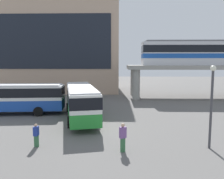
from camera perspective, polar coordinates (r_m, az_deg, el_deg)
name	(u,v)px	position (r m, az deg, el deg)	size (l,w,h in m)	color
ground_plane	(104,106)	(29.74, -2.03, -4.05)	(120.00, 120.00, 0.00)	#605E5B
station_building	(52,48)	(47.05, -14.53, 9.75)	(25.82, 11.88, 16.37)	tan
elevated_platform	(217,70)	(40.08, 24.39, 4.46)	(28.08, 6.84, 5.08)	#9E9B93
train	(222,53)	(40.32, 25.35, 8.22)	(24.71, 2.96, 3.84)	silver
bus_main	(81,99)	(23.07, -7.68, -2.27)	(4.99, 11.33, 3.22)	#268C33
bus_secondary	(11,96)	(27.05, -23.53, -1.44)	(11.22, 3.53, 3.22)	#1E4CB2
pedestrian_waiting_near_stop	(123,138)	(14.80, 2.68, -11.89)	(0.48, 0.44, 1.82)	#33663F
pedestrian_near_building	(36,136)	(16.43, -18.15, -10.81)	(0.32, 0.42, 1.57)	#33663F
lamp_post	(212,99)	(16.08, 23.32, -2.21)	(0.36, 0.36, 5.39)	#3F3F44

